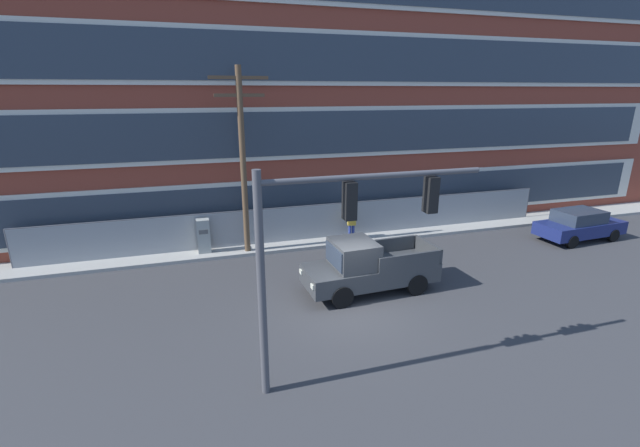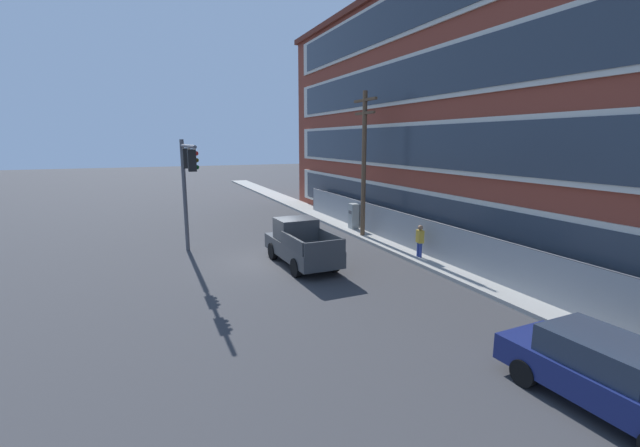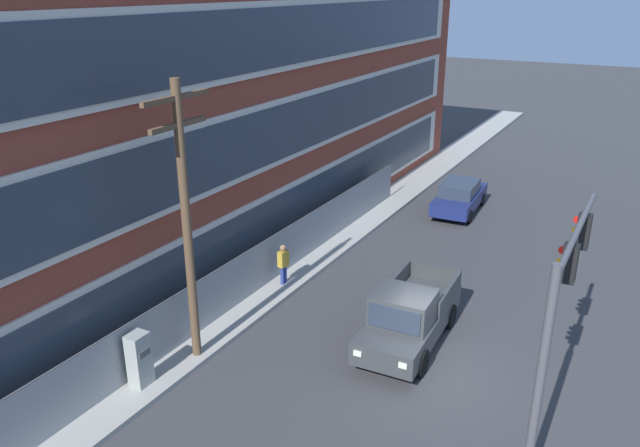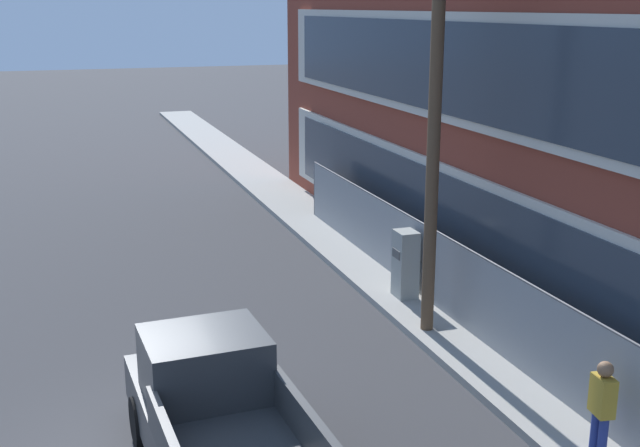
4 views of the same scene
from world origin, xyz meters
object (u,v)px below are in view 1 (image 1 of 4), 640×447
pickup_truck_dark_grey (367,267)px  electrical_cabinet (204,238)px  traffic_signal_mast (330,234)px  pedestrian_near_cabinet (352,223)px  sedan_navy (579,225)px  utility_pole_near_corner (243,155)px

pickup_truck_dark_grey → electrical_cabinet: (-5.70, 5.58, -0.10)m
traffic_signal_mast → pickup_truck_dark_grey: 6.23m
electrical_cabinet → pedestrian_near_cabinet: electrical_cabinet is taller
sedan_navy → electrical_cabinet: (-18.25, 3.30, 0.07)m
pickup_truck_dark_grey → utility_pole_near_corner: (-3.78, 5.21, 3.64)m
sedan_navy → pedestrian_near_cabinet: pedestrian_near_cabinet is taller
utility_pole_near_corner → electrical_cabinet: 4.21m
pickup_truck_dark_grey → utility_pole_near_corner: 7.40m
traffic_signal_mast → utility_pole_near_corner: 9.78m
utility_pole_near_corner → pedestrian_near_cabinet: (5.25, 0.24, -3.62)m
utility_pole_near_corner → pedestrian_near_cabinet: size_ratio=4.90×
pedestrian_near_cabinet → electrical_cabinet: bearing=179.0°
traffic_signal_mast → pickup_truck_dark_grey: (2.98, 4.52, -3.07)m
pickup_truck_dark_grey → pedestrian_near_cabinet: bearing=75.0°
traffic_signal_mast → pickup_truck_dark_grey: bearing=56.6°
utility_pole_near_corner → electrical_cabinet: utility_pole_near_corner is taller
traffic_signal_mast → sedan_navy: (15.53, 6.80, -3.24)m
pickup_truck_dark_grey → utility_pole_near_corner: utility_pole_near_corner is taller
electrical_cabinet → traffic_signal_mast: bearing=-74.9°
traffic_signal_mast → pickup_truck_dark_grey: size_ratio=1.11×
traffic_signal_mast → pedestrian_near_cabinet: 11.34m
sedan_navy → utility_pole_near_corner: utility_pole_near_corner is taller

